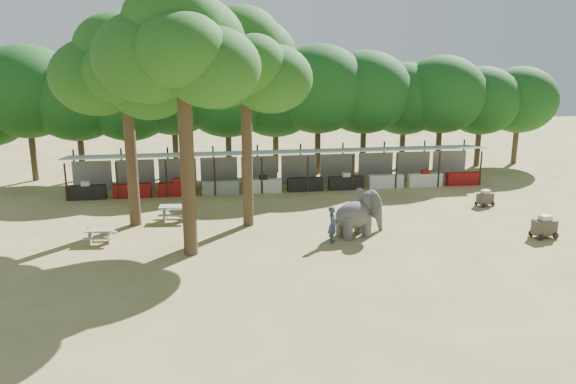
{
  "coord_description": "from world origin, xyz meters",
  "views": [
    {
      "loc": [
        -5.37,
        -22.81,
        9.13
      ],
      "look_at": [
        -1.0,
        5.0,
        2.0
      ],
      "focal_mm": 35.0,
      "sensor_mm": 36.0,
      "label": 1
    }
  ],
  "objects": [
    {
      "name": "elephant",
      "position": [
        2.42,
        3.47,
        1.13
      ],
      "size": [
        3.05,
        2.33,
        2.27
      ],
      "rotation": [
        0.0,
        0.0,
        0.36
      ],
      "color": "#434141",
      "rests_on": "ground"
    },
    {
      "name": "yard_tree_center",
      "position": [
        -6.13,
        2.19,
        9.21
      ],
      "size": [
        7.1,
        6.9,
        12.04
      ],
      "color": "#332316",
      "rests_on": "ground"
    },
    {
      "name": "backdrop_trees",
      "position": [
        0.0,
        19.0,
        5.51
      ],
      "size": [
        46.46,
        5.95,
        8.33
      ],
      "color": "#332316",
      "rests_on": "ground"
    },
    {
      "name": "cart_front",
      "position": [
        11.44,
        1.61,
        0.57
      ],
      "size": [
        1.27,
        0.91,
        1.16
      ],
      "rotation": [
        0.0,
        0.0,
        0.11
      ],
      "color": "#392F28",
      "rests_on": "ground"
    },
    {
      "name": "yard_tree_back",
      "position": [
        -3.13,
        6.19,
        8.54
      ],
      "size": [
        7.1,
        6.9,
        11.36
      ],
      "color": "#332316",
      "rests_on": "ground"
    },
    {
      "name": "picnic_table_near",
      "position": [
        -10.39,
        4.25,
        0.44
      ],
      "size": [
        1.46,
        1.34,
        0.68
      ],
      "rotation": [
        0.0,
        0.0,
        -0.09
      ],
      "color": "gray",
      "rests_on": "ground"
    },
    {
      "name": "cart_back",
      "position": [
        11.44,
        7.6,
        0.49
      ],
      "size": [
        1.16,
        0.93,
        0.99
      ],
      "rotation": [
        0.0,
        0.0,
        0.3
      ],
      "color": "#392F28",
      "rests_on": "ground"
    },
    {
      "name": "vendor_stalls",
      "position": [
        -0.0,
        13.84,
        1.18
      ],
      "size": [
        28.0,
        2.99,
        2.8
      ],
      "color": "#A6AAAE",
      "rests_on": "ground"
    },
    {
      "name": "picnic_table_far",
      "position": [
        -6.93,
        7.48,
        0.54
      ],
      "size": [
        1.79,
        1.64,
        0.83
      ],
      "rotation": [
        0.0,
        0.0,
        -0.09
      ],
      "color": "gray",
      "rests_on": "ground"
    },
    {
      "name": "yard_tree_left",
      "position": [
        -9.13,
        7.19,
        8.2
      ],
      "size": [
        7.1,
        6.9,
        11.02
      ],
      "color": "#332316",
      "rests_on": "ground"
    },
    {
      "name": "handler",
      "position": [
        0.8,
        2.54,
        0.9
      ],
      "size": [
        0.61,
        0.75,
        1.81
      ],
      "primitive_type": "imported",
      "rotation": [
        0.0,
        0.0,
        1.27
      ],
      "color": "#26384C",
      "rests_on": "ground"
    },
    {
      "name": "ground",
      "position": [
        0.0,
        0.0,
        0.0
      ],
      "size": [
        100.0,
        100.0,
        0.0
      ],
      "primitive_type": "plane",
      "color": "olive",
      "rests_on": "ground"
    }
  ]
}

